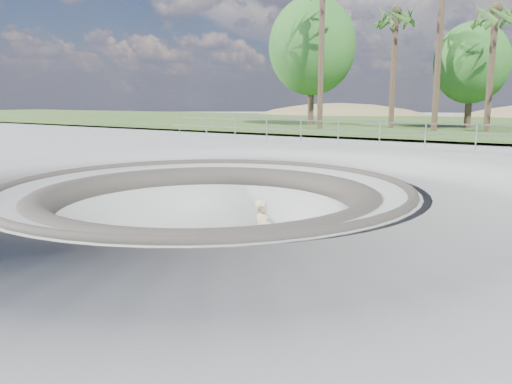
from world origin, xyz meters
TOP-DOWN VIEW (x-y plane):
  - ground at (0.00, 0.00)m, footprint 180.00×180.00m
  - skate_bowl at (0.00, 0.00)m, footprint 14.00×14.00m
  - grass_strip at (0.00, 34.00)m, footprint 180.00×36.00m
  - safety_railing at (0.00, 12.00)m, footprint 25.00×0.06m
  - skateboard at (1.70, 0.04)m, footprint 0.84×0.43m
  - skater at (1.70, 0.04)m, footprint 0.47×0.65m
  - palm_b at (-3.61, 23.72)m, footprint 2.60×2.60m
  - palm_d at (2.47, 23.02)m, footprint 2.60×2.60m
  - bushy_tree_left at (-10.16, 24.51)m, footprint 6.59×5.99m
  - bushy_tree_mid at (0.57, 27.00)m, footprint 4.93×4.48m

SIDE VIEW (x-z plane):
  - skateboard at x=1.70m, z-range -1.88..-1.79m
  - skate_bowl at x=0.00m, z-range -3.88..0.22m
  - skater at x=1.70m, z-range -1.82..-0.17m
  - ground at x=0.00m, z-range 0.00..0.00m
  - grass_strip at x=0.00m, z-range 0.16..0.28m
  - safety_railing at x=0.00m, z-range 0.18..1.20m
  - bushy_tree_mid at x=0.57m, z-range 1.02..8.13m
  - bushy_tree_left at x=-10.16m, z-range 1.32..10.82m
  - palm_d at x=2.47m, z-range 2.92..10.86m
  - palm_b at x=-3.61m, z-range 3.14..11.59m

